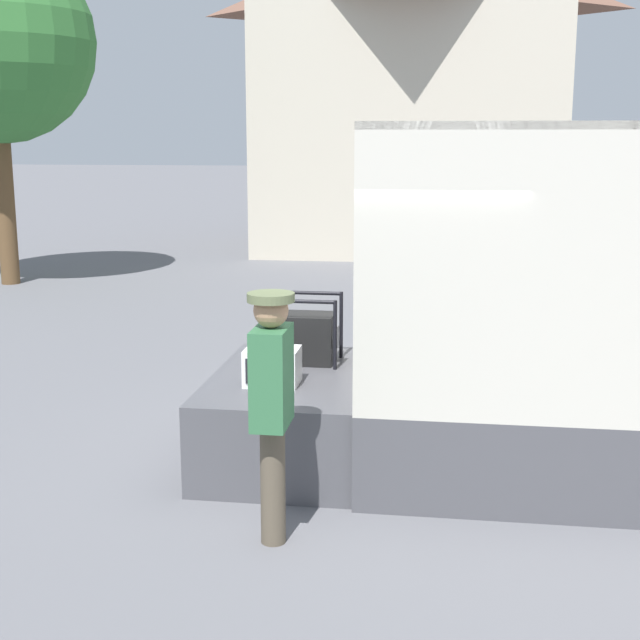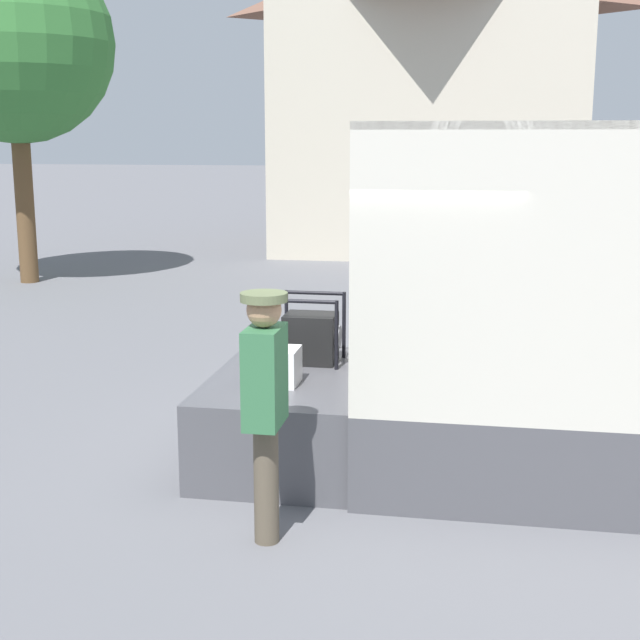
{
  "view_description": "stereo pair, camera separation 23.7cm",
  "coord_description": "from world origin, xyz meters",
  "px_view_note": "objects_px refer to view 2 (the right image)",
  "views": [
    {
      "loc": [
        0.7,
        -7.64,
        2.88
      ],
      "look_at": [
        -0.39,
        -0.2,
        1.32
      ],
      "focal_mm": 50.0,
      "sensor_mm": 36.0,
      "label": 1
    },
    {
      "loc": [
        0.93,
        -7.6,
        2.88
      ],
      "look_at": [
        -0.39,
        -0.2,
        1.32
      ],
      "focal_mm": 50.0,
      "sensor_mm": 36.0,
      "label": 2
    }
  ],
  "objects_px": {
    "microwave": "(272,366)",
    "street_tree": "(14,44)",
    "portable_generator": "(312,337)",
    "worker_person": "(265,390)"
  },
  "relations": [
    {
      "from": "microwave",
      "to": "worker_person",
      "type": "height_order",
      "value": "worker_person"
    },
    {
      "from": "microwave",
      "to": "portable_generator",
      "type": "relative_size",
      "value": 0.71
    },
    {
      "from": "street_tree",
      "to": "portable_generator",
      "type": "bearing_deg",
      "value": -48.58
    },
    {
      "from": "portable_generator",
      "to": "street_tree",
      "type": "relative_size",
      "value": 0.1
    },
    {
      "from": "portable_generator",
      "to": "worker_person",
      "type": "relative_size",
      "value": 0.35
    },
    {
      "from": "microwave",
      "to": "street_tree",
      "type": "xyz_separation_m",
      "value": [
        -7.14,
        9.13,
        3.67
      ]
    },
    {
      "from": "microwave",
      "to": "portable_generator",
      "type": "distance_m",
      "value": 0.84
    },
    {
      "from": "portable_generator",
      "to": "street_tree",
      "type": "height_order",
      "value": "street_tree"
    },
    {
      "from": "portable_generator",
      "to": "worker_person",
      "type": "bearing_deg",
      "value": -87.94
    },
    {
      "from": "microwave",
      "to": "street_tree",
      "type": "relative_size",
      "value": 0.07
    }
  ]
}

